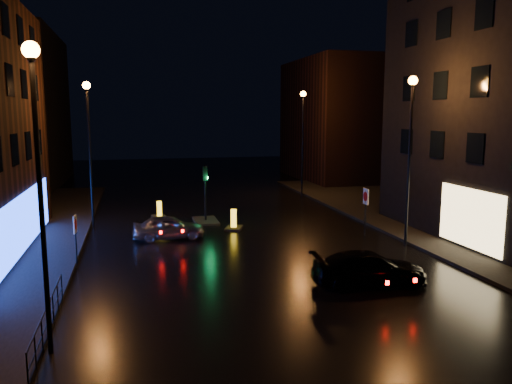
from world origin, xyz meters
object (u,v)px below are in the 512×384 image
bollard_near (234,225)px  road_sign_right (366,201)px  silver_hatchback (169,227)px  dark_sedan (369,269)px  bollard_far (159,214)px  traffic_signal (206,214)px  road_sign_left (75,229)px

bollard_near → road_sign_right: bearing=-5.8°
silver_hatchback → road_sign_right: road_sign_right is taller
dark_sedan → bollard_near: bearing=22.4°
silver_hatchback → bollard_far: size_ratio=2.75×
dark_sedan → bollard_far: dark_sedan is taller
silver_hatchback → road_sign_right: 10.64m
traffic_signal → road_sign_left: traffic_signal is taller
road_sign_right → traffic_signal: bearing=-33.2°
bollard_far → road_sign_right: road_sign_right is taller
dark_sedan → road_sign_right: 8.09m
traffic_signal → road_sign_right: size_ratio=1.32×
road_sign_right → dark_sedan: bearing=68.0°
traffic_signal → bollard_far: bearing=143.7°
silver_hatchback → road_sign_left: (-4.18, -4.25, 1.10)m
traffic_signal → road_sign_right: (7.87, -5.72, 1.46)m
road_sign_left → bollard_near: bearing=40.1°
dark_sedan → silver_hatchback: bearing=43.0°
traffic_signal → dark_sedan: 13.74m
silver_hatchback → bollard_near: (3.81, 1.46, -0.38)m
traffic_signal → dark_sedan: size_ratio=0.77×
traffic_signal → dark_sedan: bearing=-70.8°
traffic_signal → bollard_near: traffic_signal is taller
bollard_near → traffic_signal: bearing=140.5°
bollard_far → road_sign_right: (10.57, -7.71, 1.73)m
road_sign_left → road_sign_right: road_sign_right is taller
traffic_signal → silver_hatchback: size_ratio=0.93×
bollard_near → road_sign_right: road_sign_right is taller
bollard_near → road_sign_right: size_ratio=0.59×
silver_hatchback → bollard_far: 5.80m
traffic_signal → bollard_far: size_ratio=2.55×
silver_hatchback → bollard_near: bearing=-69.7°
traffic_signal → bollard_far: 3.36m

